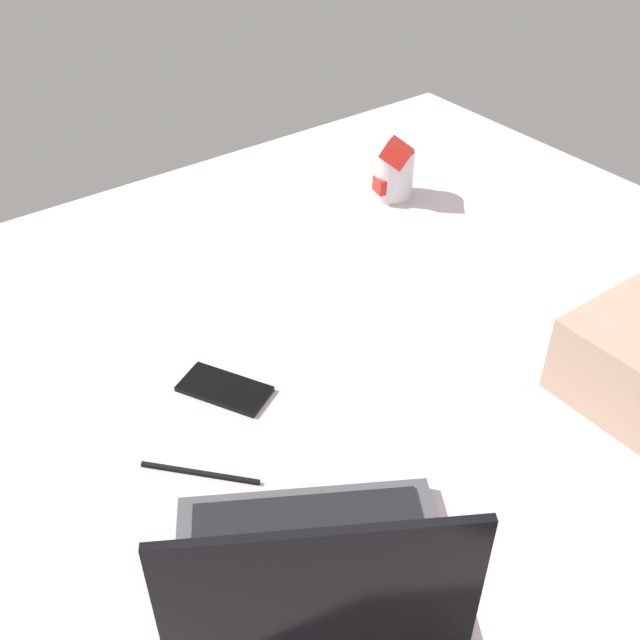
% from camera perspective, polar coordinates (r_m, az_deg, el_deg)
% --- Properties ---
extents(bed_mattress, '(1.80, 1.40, 0.18)m').
position_cam_1_polar(bed_mattress, '(1.33, 0.11, -4.24)').
color(bed_mattress, silver).
rests_on(bed_mattress, ground).
extents(laptop, '(0.40, 0.37, 0.23)m').
position_cam_1_polar(laptop, '(0.91, -0.45, -18.63)').
color(laptop, '#4C4C51').
rests_on(laptop, bed_mattress).
extents(snack_cup, '(0.10, 0.11, 0.15)m').
position_cam_1_polar(snack_cup, '(1.67, 5.53, 11.21)').
color(snack_cup, silver).
rests_on(snack_cup, bed_mattress).
extents(cell_phone, '(0.13, 0.16, 0.01)m').
position_cam_1_polar(cell_phone, '(1.18, -7.24, -5.19)').
color(cell_phone, black).
rests_on(cell_phone, bed_mattress).
extents(charger_cable, '(0.12, 0.13, 0.01)m').
position_cam_1_polar(charger_cable, '(1.07, -9.07, -11.37)').
color(charger_cable, black).
rests_on(charger_cable, bed_mattress).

